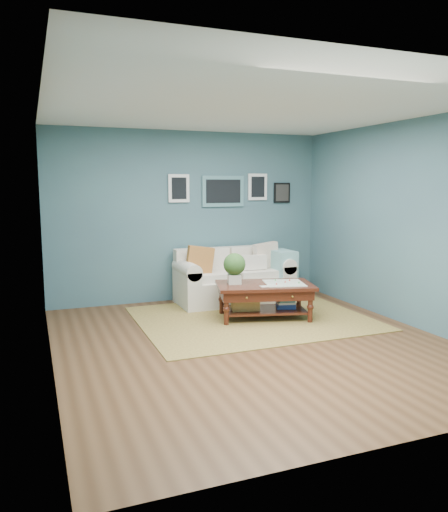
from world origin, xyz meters
name	(u,v)px	position (x,y,z in m)	size (l,w,h in m)	color
room_shell	(253,228)	(0.02, 0.06, 1.36)	(5.00, 5.02, 2.70)	brown
area_rug	(252,318)	(0.43, 0.98, 0.01)	(3.10, 2.48, 0.01)	brown
loveseat	(238,278)	(0.65, 2.02, 0.39)	(1.85, 0.84, 0.95)	silver
coffee_table	(260,290)	(0.53, 0.96, 0.41)	(1.47, 1.08, 0.92)	#35170C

